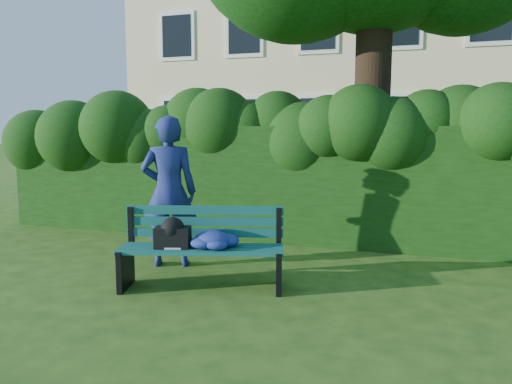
% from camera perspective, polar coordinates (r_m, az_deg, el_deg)
% --- Properties ---
extents(ground, '(80.00, 80.00, 0.00)m').
position_cam_1_polar(ground, '(6.11, -1.85, -9.57)').
color(ground, '#284B17').
rests_on(ground, ground).
extents(apartment_building, '(16.00, 8.08, 12.00)m').
position_cam_1_polar(apartment_building, '(20.00, 13.26, 19.42)').
color(apartment_building, beige).
rests_on(apartment_building, ground).
extents(hedge, '(10.00, 1.00, 1.80)m').
position_cam_1_polar(hedge, '(7.98, 3.71, 1.05)').
color(hedge, '#14320B').
rests_on(hedge, ground).
extents(park_bench, '(1.88, 1.04, 0.89)m').
position_cam_1_polar(park_bench, '(5.59, -6.34, -5.95)').
color(park_bench, '#0E4642').
rests_on(park_bench, ground).
extents(man_reading, '(0.83, 0.69, 1.93)m').
position_cam_1_polar(man_reading, '(6.47, -9.91, 0.03)').
color(man_reading, navy).
rests_on(man_reading, ground).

